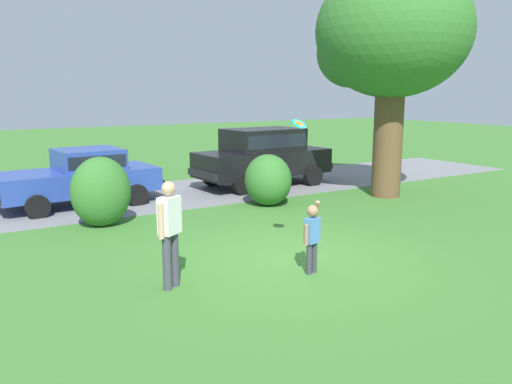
{
  "coord_description": "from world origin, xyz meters",
  "views": [
    {
      "loc": [
        -5.47,
        -7.65,
        3.1
      ],
      "look_at": [
        -0.09,
        1.15,
        1.1
      ],
      "focal_mm": 36.25,
      "sensor_mm": 36.0,
      "label": 1
    }
  ],
  "objects": [
    {
      "name": "ground_plane",
      "position": [
        0.0,
        0.0,
        0.0
      ],
      "size": [
        80.0,
        80.0,
        0.0
      ],
      "primitive_type": "plane",
      "color": "#3D752D"
    },
    {
      "name": "child_thrower",
      "position": [
        -0.18,
        -0.85,
        0.72
      ],
      "size": [
        0.42,
        0.33,
        1.29
      ],
      "color": "#383842",
      "rests_on": "ground"
    },
    {
      "name": "frisbee",
      "position": [
        0.12,
        0.01,
        2.53
      ],
      "size": [
        0.3,
        0.25,
        0.19
      ],
      "color": "#1EB7B2"
    },
    {
      "name": "oak_tree_large",
      "position": [
        5.95,
        3.51,
        4.63
      ],
      "size": [
        4.48,
        4.44,
        6.7
      ],
      "color": "brown",
      "rests_on": "ground"
    },
    {
      "name": "adult_onlooker",
      "position": [
        -2.52,
        -0.21,
        0.98
      ],
      "size": [
        0.46,
        0.38,
        1.74
      ],
      "color": "#3F3F4C",
      "rests_on": "ground"
    },
    {
      "name": "parked_sedan",
      "position": [
        -2.25,
        6.88,
        0.85
      ],
      "size": [
        4.5,
        2.29,
        1.56
      ],
      "color": "#28429E",
      "rests_on": "ground"
    },
    {
      "name": "shrub_near_tree",
      "position": [
        -2.4,
        4.3,
        0.82
      ],
      "size": [
        1.39,
        1.14,
        1.64
      ],
      "color": "#33702B",
      "rests_on": "ground"
    },
    {
      "name": "driveway_strip",
      "position": [
        0.0,
        7.01,
        0.01
      ],
      "size": [
        28.0,
        4.4,
        0.02
      ],
      "primitive_type": "cube",
      "color": "slate",
      "rests_on": "ground"
    },
    {
      "name": "shrub_centre_left",
      "position": [
        2.24,
        4.24,
        0.64
      ],
      "size": [
        1.47,
        1.42,
        1.42
      ],
      "color": "#33702B",
      "rests_on": "ground"
    },
    {
      "name": "parked_suv",
      "position": [
        3.61,
        6.77,
        1.08
      ],
      "size": [
        4.8,
        2.31,
        1.92
      ],
      "color": "black",
      "rests_on": "ground"
    }
  ]
}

